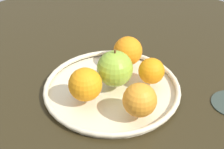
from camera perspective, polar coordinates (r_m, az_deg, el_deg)
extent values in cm
cube|color=black|center=(77.66, 0.00, -4.09)|extent=(134.94, 134.94, 4.00)
cylinder|color=beige|center=(76.22, 0.00, -2.76)|extent=(30.79, 30.79, 0.60)
torus|color=beige|center=(75.67, 0.00, -2.22)|extent=(32.07, 32.07, 1.20)
sphere|color=#87AA30|center=(73.59, 0.32, 1.16)|extent=(8.37, 8.37, 8.37)
cylinder|color=#593819|center=(71.22, 0.33, 4.08)|extent=(0.44, 0.44, 1.20)
sphere|color=orange|center=(69.59, -4.75, -1.76)|extent=(7.38, 7.38, 7.38)
sphere|color=orange|center=(65.73, 4.92, -4.51)|extent=(7.12, 7.12, 7.12)
sphere|color=orange|center=(81.04, 2.82, 4.18)|extent=(7.28, 7.28, 7.28)
sphere|color=orange|center=(75.14, 6.98, 0.63)|extent=(6.12, 6.12, 6.12)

